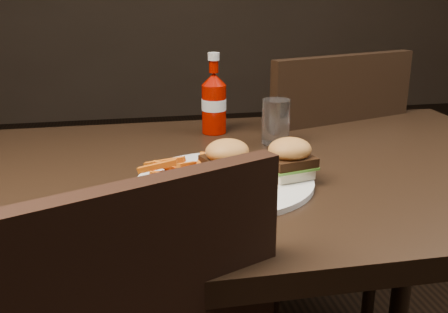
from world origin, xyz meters
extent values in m
cube|color=black|center=(0.00, 0.00, 0.73)|extent=(1.20, 0.80, 0.04)
cube|color=black|center=(0.22, 0.51, 0.43)|extent=(0.58, 0.58, 0.04)
cylinder|color=white|center=(-0.11, -0.08, 0.76)|extent=(0.32, 0.32, 0.01)
cube|color=beige|center=(-0.11, -0.08, 0.77)|extent=(0.09, 0.09, 0.02)
cube|color=#F4E7BE|center=(0.01, -0.09, 0.77)|extent=(0.09, 0.08, 0.02)
cylinder|color=#9A0C00|center=(-0.07, 0.27, 0.81)|extent=(0.07, 0.07, 0.12)
cylinder|color=white|center=(0.05, 0.14, 0.81)|extent=(0.07, 0.07, 0.10)
camera|label=1|loc=(-0.29, -0.96, 1.10)|focal=42.00mm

